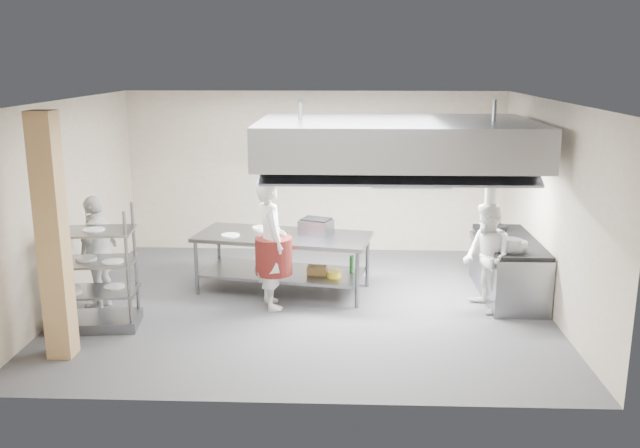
{
  "coord_description": "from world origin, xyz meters",
  "views": [
    {
      "loc": [
        0.58,
        -9.53,
        3.57
      ],
      "look_at": [
        0.2,
        0.2,
        1.19
      ],
      "focal_mm": 38.0,
      "sensor_mm": 36.0,
      "label": 1
    }
  ],
  "objects_px": {
    "chef_head": "(271,243)",
    "chef_plating": "(98,252)",
    "stockpot": "(512,245)",
    "griddle": "(316,227)",
    "chef_line": "(487,258)",
    "island": "(283,263)",
    "pass_rack": "(93,268)",
    "cooking_range": "(508,269)"
  },
  "relations": [
    {
      "from": "island",
      "to": "griddle",
      "type": "distance_m",
      "value": 0.77
    },
    {
      "from": "chef_head",
      "to": "stockpot",
      "type": "distance_m",
      "value": 3.45
    },
    {
      "from": "griddle",
      "to": "chef_line",
      "type": "bearing_deg",
      "value": 2.76
    },
    {
      "from": "chef_plating",
      "to": "stockpot",
      "type": "bearing_deg",
      "value": 99.36
    },
    {
      "from": "island",
      "to": "cooking_range",
      "type": "relative_size",
      "value": 1.34
    },
    {
      "from": "pass_rack",
      "to": "island",
      "type": "bearing_deg",
      "value": 26.22
    },
    {
      "from": "pass_rack",
      "to": "griddle",
      "type": "bearing_deg",
      "value": 22.23
    },
    {
      "from": "chef_head",
      "to": "cooking_range",
      "type": "bearing_deg",
      "value": -101.7
    },
    {
      "from": "pass_rack",
      "to": "chef_plating",
      "type": "distance_m",
      "value": 0.76
    },
    {
      "from": "griddle",
      "to": "stockpot",
      "type": "relative_size",
      "value": 1.74
    },
    {
      "from": "cooking_range",
      "to": "chef_plating",
      "type": "height_order",
      "value": "chef_plating"
    },
    {
      "from": "cooking_range",
      "to": "chef_plating",
      "type": "bearing_deg",
      "value": -172.88
    },
    {
      "from": "island",
      "to": "chef_head",
      "type": "relative_size",
      "value": 1.38
    },
    {
      "from": "stockpot",
      "to": "griddle",
      "type": "bearing_deg",
      "value": 163.56
    },
    {
      "from": "pass_rack",
      "to": "stockpot",
      "type": "relative_size",
      "value": 6.21
    },
    {
      "from": "chef_line",
      "to": "stockpot",
      "type": "bearing_deg",
      "value": 72.47
    },
    {
      "from": "chef_line",
      "to": "chef_plating",
      "type": "xyz_separation_m",
      "value": [
        -5.6,
        -0.1,
        0.05
      ]
    },
    {
      "from": "chef_line",
      "to": "chef_plating",
      "type": "height_order",
      "value": "chef_plating"
    },
    {
      "from": "chef_line",
      "to": "cooking_range",
      "type": "bearing_deg",
      "value": 130.25
    },
    {
      "from": "griddle",
      "to": "stockpot",
      "type": "height_order",
      "value": "griddle"
    },
    {
      "from": "island",
      "to": "chef_plating",
      "type": "height_order",
      "value": "chef_plating"
    },
    {
      "from": "griddle",
      "to": "island",
      "type": "bearing_deg",
      "value": -152.6
    },
    {
      "from": "chef_head",
      "to": "pass_rack",
      "type": "bearing_deg",
      "value": 90.03
    },
    {
      "from": "griddle",
      "to": "stockpot",
      "type": "bearing_deg",
      "value": 4.41
    },
    {
      "from": "island",
      "to": "chef_plating",
      "type": "relative_size",
      "value": 1.59
    },
    {
      "from": "island",
      "to": "chef_line",
      "type": "height_order",
      "value": "chef_line"
    },
    {
      "from": "chef_head",
      "to": "chef_plating",
      "type": "distance_m",
      "value": 2.5
    },
    {
      "from": "chef_line",
      "to": "pass_rack",
      "type": "bearing_deg",
      "value": -94.89
    },
    {
      "from": "stockpot",
      "to": "cooking_range",
      "type": "bearing_deg",
      "value": 78.68
    },
    {
      "from": "pass_rack",
      "to": "cooking_range",
      "type": "xyz_separation_m",
      "value": [
        5.88,
        1.5,
        -0.42
      ]
    },
    {
      "from": "chef_head",
      "to": "stockpot",
      "type": "bearing_deg",
      "value": -112.55
    },
    {
      "from": "chef_line",
      "to": "griddle",
      "type": "height_order",
      "value": "chef_line"
    },
    {
      "from": "pass_rack",
      "to": "stockpot",
      "type": "height_order",
      "value": "pass_rack"
    },
    {
      "from": "island",
      "to": "chef_line",
      "type": "xyz_separation_m",
      "value": [
        3.0,
        -0.75,
        0.34
      ]
    },
    {
      "from": "island",
      "to": "chef_head",
      "type": "distance_m",
      "value": 0.87
    },
    {
      "from": "chef_plating",
      "to": "stockpot",
      "type": "distance_m",
      "value": 5.95
    },
    {
      "from": "chef_line",
      "to": "griddle",
      "type": "distance_m",
      "value": 2.62
    },
    {
      "from": "chef_head",
      "to": "griddle",
      "type": "bearing_deg",
      "value": -60.9
    },
    {
      "from": "chef_head",
      "to": "chef_plating",
      "type": "relative_size",
      "value": 1.15
    },
    {
      "from": "cooking_range",
      "to": "stockpot",
      "type": "bearing_deg",
      "value": -101.32
    },
    {
      "from": "pass_rack",
      "to": "chef_plating",
      "type": "height_order",
      "value": "chef_plating"
    },
    {
      "from": "island",
      "to": "stockpot",
      "type": "xyz_separation_m",
      "value": [
        3.34,
        -0.78,
        0.54
      ]
    }
  ]
}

